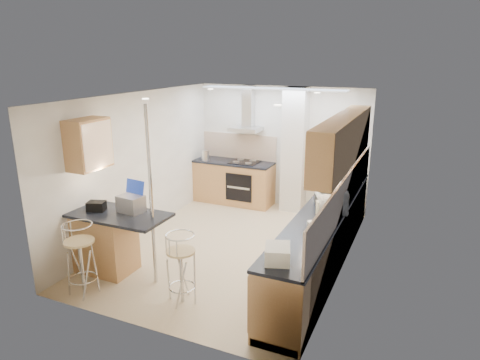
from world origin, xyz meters
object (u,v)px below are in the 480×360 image
at_px(laptop, 131,204).
at_px(bar_stool_near, 81,259).
at_px(bread_bin, 278,254).
at_px(microwave, 331,199).
at_px(bar_stool_end, 181,268).

distance_m(laptop, bar_stool_near, 1.00).
bearing_deg(laptop, bread_bin, -5.82).
distance_m(microwave, bar_stool_end, 2.37).
bearing_deg(bar_stool_near, laptop, 56.57).
bearing_deg(microwave, bar_stool_end, 117.16).
relative_size(microwave, laptop, 1.74).
distance_m(bar_stool_end, bread_bin, 1.44).
relative_size(bar_stool_end, bread_bin, 2.81).
distance_m(laptop, bread_bin, 2.47).
bearing_deg(bar_stool_near, microwave, 20.22).
xyz_separation_m(microwave, bread_bin, (-0.18, -1.86, -0.08)).
bearing_deg(bread_bin, laptop, 148.72).
height_order(microwave, bread_bin, microwave).
relative_size(laptop, bar_stool_end, 0.36).
bearing_deg(microwave, bar_stool_near, 104.78).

